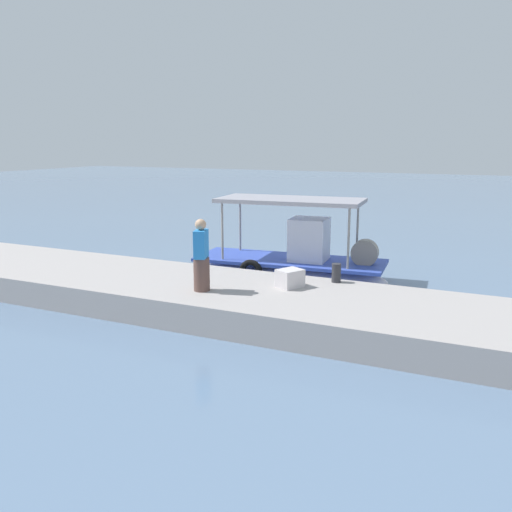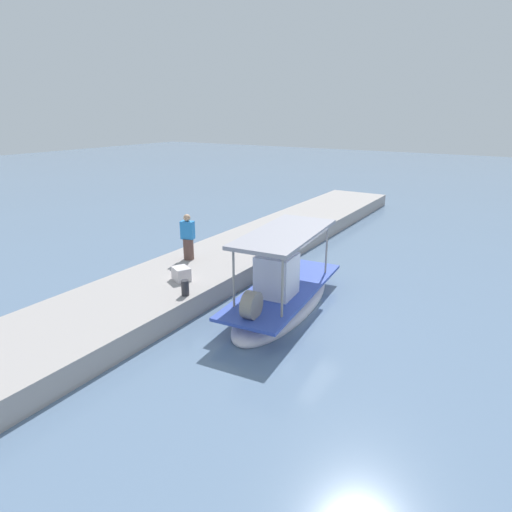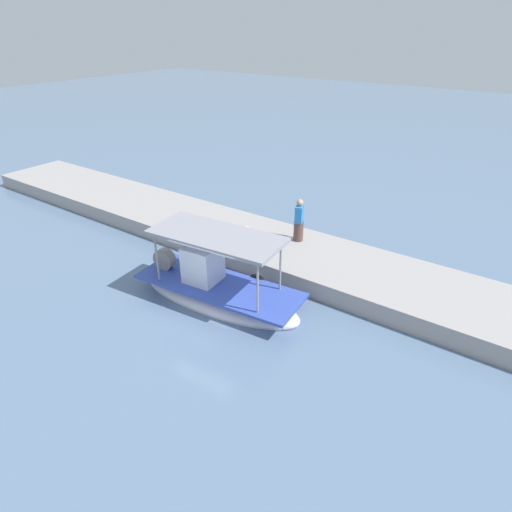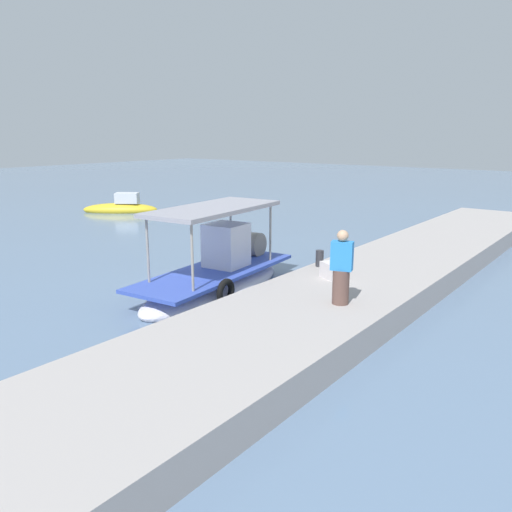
{
  "view_description": "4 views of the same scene",
  "coord_description": "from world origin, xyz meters",
  "px_view_note": "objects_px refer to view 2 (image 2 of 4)",
  "views": [
    {
      "loc": [
        6.31,
        -16.06,
        4.29
      ],
      "look_at": [
        0.12,
        -2.84,
        1.22
      ],
      "focal_mm": 38.42,
      "sensor_mm": 36.0,
      "label": 1
    },
    {
      "loc": [
        11.75,
        5.74,
        6.13
      ],
      "look_at": [
        -0.58,
        -1.95,
        1.28
      ],
      "focal_mm": 30.57,
      "sensor_mm": 36.0,
      "label": 2
    },
    {
      "loc": [
        -8.16,
        9.24,
        8.64
      ],
      "look_at": [
        0.07,
        -2.54,
        0.86
      ],
      "focal_mm": 30.69,
      "sensor_mm": 36.0,
      "label": 3
    },
    {
      "loc": [
        -10.81,
        -10.34,
        4.62
      ],
      "look_at": [
        0.62,
        -1.61,
        1.19
      ],
      "focal_mm": 36.16,
      "sensor_mm": 36.0,
      "label": 4
    }
  ],
  "objects_px": {
    "fisherman_near_bollard": "(188,239)",
    "cargo_crate": "(181,274)",
    "main_fishing_boat": "(283,295)",
    "mooring_bollard": "(185,288)"
  },
  "relations": [
    {
      "from": "main_fishing_boat",
      "to": "fisherman_near_bollard",
      "type": "xyz_separation_m",
      "value": [
        -0.64,
        -4.47,
        1.05
      ]
    },
    {
      "from": "fisherman_near_bollard",
      "to": "cargo_crate",
      "type": "bearing_deg",
      "value": 33.82
    },
    {
      "from": "mooring_bollard",
      "to": "fisherman_near_bollard",
      "type": "bearing_deg",
      "value": -141.48
    },
    {
      "from": "mooring_bollard",
      "to": "cargo_crate",
      "type": "relative_size",
      "value": 0.81
    },
    {
      "from": "fisherman_near_bollard",
      "to": "cargo_crate",
      "type": "xyz_separation_m",
      "value": [
        1.83,
        1.22,
        -0.58
      ]
    },
    {
      "from": "main_fishing_boat",
      "to": "cargo_crate",
      "type": "distance_m",
      "value": 3.49
    },
    {
      "from": "cargo_crate",
      "to": "fisherman_near_bollard",
      "type": "bearing_deg",
      "value": -146.18
    },
    {
      "from": "mooring_bollard",
      "to": "main_fishing_boat",
      "type": "bearing_deg",
      "value": 132.6
    },
    {
      "from": "main_fishing_boat",
      "to": "cargo_crate",
      "type": "xyz_separation_m",
      "value": [
        1.19,
        -3.24,
        0.47
      ]
    },
    {
      "from": "main_fishing_boat",
      "to": "mooring_bollard",
      "type": "xyz_separation_m",
      "value": [
        2.1,
        -2.29,
        0.49
      ]
    }
  ]
}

